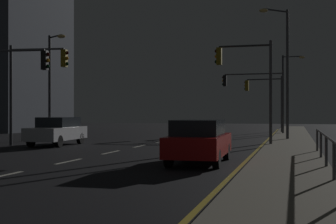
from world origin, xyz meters
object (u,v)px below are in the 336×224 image
at_px(traffic_light_overhead_east, 35,75).
at_px(street_lamp_across_street, 283,62).
at_px(traffic_light_mid_right, 265,93).
at_px(street_lamp_mid_block, 52,77).
at_px(traffic_light_far_right, 247,72).
at_px(traffic_light_far_left, 255,88).
at_px(car_oncoming, 57,131).
at_px(street_lamp_far_end, 286,85).
at_px(car, 199,141).
at_px(traffic_light_near_right, 11,76).

height_order(traffic_light_overhead_east, street_lamp_across_street, street_lamp_across_street).
relative_size(traffic_light_mid_right, street_lamp_mid_block, 0.70).
distance_m(traffic_light_far_right, street_lamp_mid_block, 13.16).
bearing_deg(street_lamp_across_street, traffic_light_far_left, 106.33).
height_order(car_oncoming, traffic_light_mid_right, traffic_light_mid_right).
relative_size(street_lamp_across_street, street_lamp_far_end, 1.14).
relative_size(car, car_oncoming, 0.99).
relative_size(car_oncoming, street_lamp_mid_block, 0.64).
distance_m(street_lamp_across_street, street_lamp_mid_block, 15.22).
relative_size(car, traffic_light_overhead_east, 0.80).
height_order(traffic_light_far_right, street_lamp_across_street, street_lamp_across_street).
distance_m(traffic_light_far_right, traffic_light_far_left, 13.53).
xyz_separation_m(traffic_light_mid_right, street_lamp_mid_block, (-12.98, -14.34, 0.63)).
distance_m(street_lamp_across_street, street_lamp_far_end, 15.82).
bearing_deg(traffic_light_far_left, traffic_light_overhead_east, -122.69).
bearing_deg(traffic_light_far_left, traffic_light_near_right, -119.71).
xyz_separation_m(traffic_light_overhead_east, street_lamp_across_street, (13.11, 7.96, 1.22)).
bearing_deg(traffic_light_overhead_east, street_lamp_mid_block, 110.01).
bearing_deg(traffic_light_near_right, street_lamp_mid_block, 103.97).
relative_size(car_oncoming, traffic_light_near_right, 0.86).
relative_size(traffic_light_near_right, traffic_light_far_left, 1.00).
bearing_deg(car, car_oncoming, 144.46).
height_order(car_oncoming, traffic_light_near_right, traffic_light_near_right).
relative_size(traffic_light_far_left, street_lamp_across_street, 0.62).
xyz_separation_m(traffic_light_far_left, street_lamp_across_street, (2.51, -8.56, 1.24)).
xyz_separation_m(traffic_light_near_right, traffic_light_mid_right, (11.26, 21.27, -0.08)).
distance_m(traffic_light_far_left, traffic_light_overhead_east, 19.63).
relative_size(car_oncoming, traffic_light_mid_right, 0.91).
distance_m(traffic_light_overhead_east, street_lamp_across_street, 15.38).
distance_m(car, traffic_light_far_right, 9.69).
bearing_deg(traffic_light_near_right, street_lamp_far_end, 63.24).
bearing_deg(car, traffic_light_far_left, 89.76).
distance_m(traffic_light_near_right, street_lamp_far_end, 29.01).
relative_size(car_oncoming, traffic_light_far_left, 0.87).
bearing_deg(car_oncoming, street_lamp_far_end, 62.44).
xyz_separation_m(car, street_lamp_mid_block, (-12.26, 10.92, 3.40)).
relative_size(traffic_light_near_right, traffic_light_mid_right, 1.06).
distance_m(traffic_light_far_left, traffic_light_mid_right, 2.72).
height_order(traffic_light_far_left, street_lamp_mid_block, street_lamp_mid_block).
relative_size(car, street_lamp_across_street, 0.53).
height_order(car, traffic_light_far_left, traffic_light_far_left).
height_order(traffic_light_far_right, traffic_light_overhead_east, traffic_light_far_right).
bearing_deg(street_lamp_across_street, traffic_light_mid_right, 99.54).
bearing_deg(traffic_light_mid_right, traffic_light_far_right, -89.82).
xyz_separation_m(car, traffic_light_mid_right, (0.72, 25.26, 2.77)).
relative_size(traffic_light_far_left, street_lamp_far_end, 0.71).
bearing_deg(traffic_light_near_right, traffic_light_far_left, 60.29).
height_order(car, traffic_light_far_right, traffic_light_far_right).
height_order(traffic_light_mid_right, street_lamp_mid_block, street_lamp_mid_block).
xyz_separation_m(car_oncoming, traffic_light_far_left, (9.62, 15.82, 3.05)).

